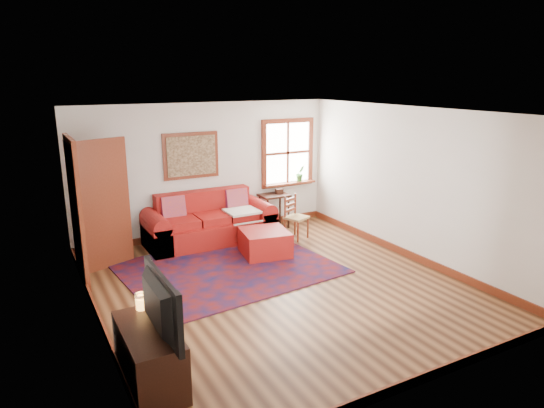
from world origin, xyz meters
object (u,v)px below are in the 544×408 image
red_leather_sofa (209,226)px  media_cabinet (150,356)px  ladder_back_chair (295,216)px  red_ottoman (265,243)px  side_table (274,200)px

red_leather_sofa → media_cabinet: size_ratio=2.15×
red_leather_sofa → ladder_back_chair: (1.48, -0.58, 0.13)m
media_cabinet → red_leather_sofa: bearing=60.7°
red_leather_sofa → media_cabinet: red_leather_sofa is taller
red_ottoman → ladder_back_chair: ladder_back_chair is taller
ladder_back_chair → media_cabinet: 4.76m
red_ottoman → side_table: 1.61m
red_leather_sofa → side_table: 1.49m
ladder_back_chair → media_cabinet: (-3.57, -3.15, -0.14)m
side_table → media_cabinet: bearing=-132.2°
side_table → media_cabinet: side_table is taller
red_ottoman → ladder_back_chair: (0.91, 0.54, 0.22)m
red_leather_sofa → media_cabinet: 4.28m
side_table → ladder_back_chair: (0.02, -0.75, -0.13)m
side_table → media_cabinet: size_ratio=0.64×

